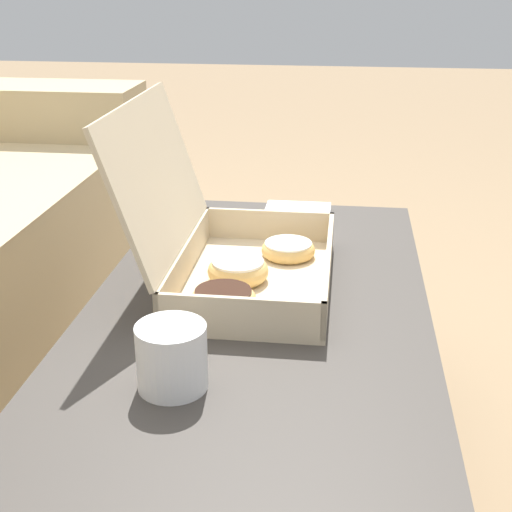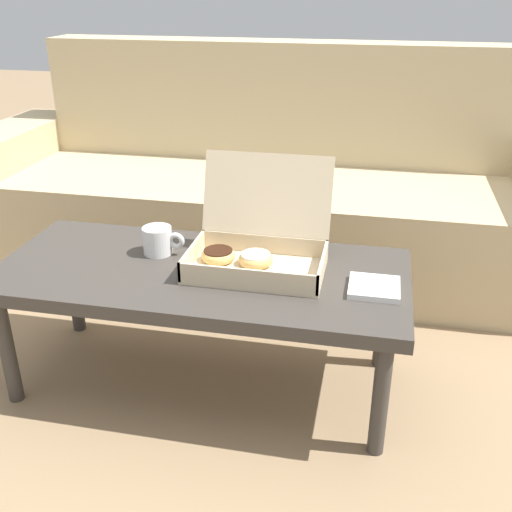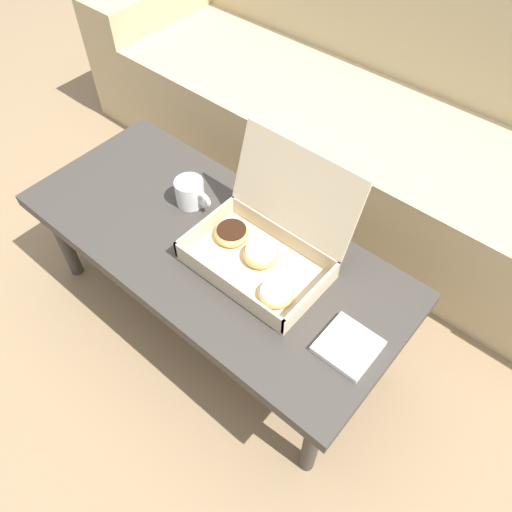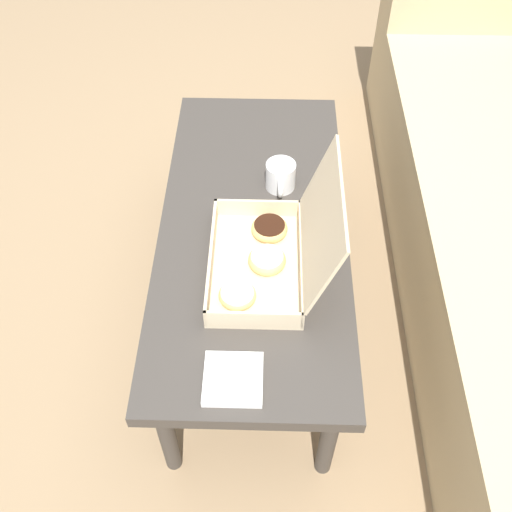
% 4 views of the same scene
% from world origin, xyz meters
% --- Properties ---
extents(coffee_table, '(1.19, 0.53, 0.39)m').
position_xyz_m(coffee_table, '(0.00, -0.14, 0.35)').
color(coffee_table, '#3D3833').
rests_on(coffee_table, ground_plane).
extents(pastry_box, '(0.38, 0.32, 0.30)m').
position_xyz_m(pastry_box, '(0.15, -0.09, 0.45)').
color(pastry_box, beige).
rests_on(pastry_box, coffee_table).
extents(coffee_mug, '(0.13, 0.09, 0.08)m').
position_xyz_m(coffee_mug, '(-0.15, -0.06, 0.44)').
color(coffee_mug, white).
rests_on(coffee_mug, coffee_table).
extents(napkin_stack, '(0.14, 0.14, 0.02)m').
position_xyz_m(napkin_stack, '(0.49, -0.17, 0.40)').
color(napkin_stack, white).
rests_on(napkin_stack, coffee_table).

